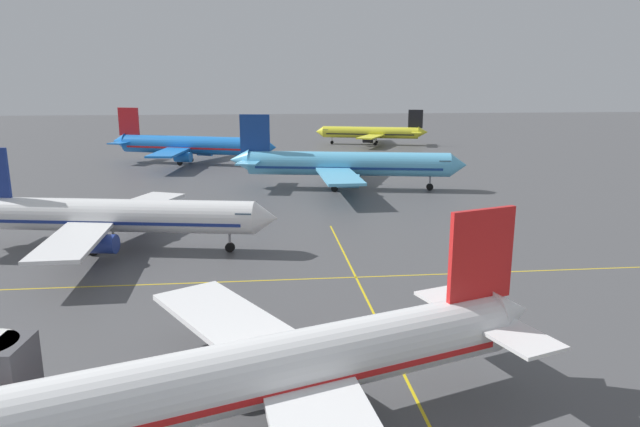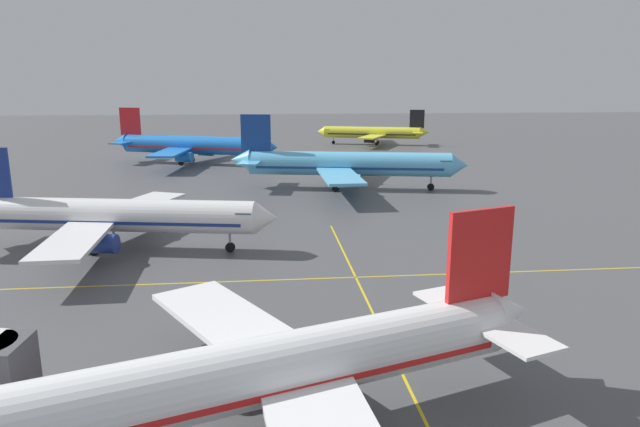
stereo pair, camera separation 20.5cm
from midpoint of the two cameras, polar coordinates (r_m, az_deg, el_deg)
airliner_front_gate at (r=30.15m, az=-5.48°, el=-15.48°), size 34.37×29.40×10.97m
airliner_second_row at (r=66.03m, az=-19.78°, el=-0.21°), size 35.64×30.34×11.11m
airliner_third_row at (r=97.43m, az=2.66°, el=4.95°), size 40.25×34.23×12.56m
airliner_far_left_stand at (r=130.18m, az=-12.60°, el=6.66°), size 38.10×32.63×12.22m
airliner_far_right_stand at (r=167.01m, az=5.36°, el=8.03°), size 31.93×27.23×10.09m
taxiway_markings at (r=39.68m, az=7.67°, el=-14.21°), size 140.77×72.03×0.01m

